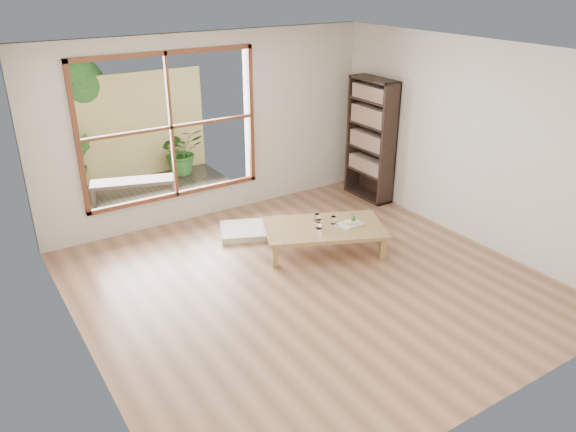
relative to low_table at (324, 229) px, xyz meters
name	(u,v)px	position (x,y,z in m)	size (l,w,h in m)	color
ground	(308,282)	(-0.65, -0.58, -0.29)	(5.00, 5.00, 0.00)	#A77553
low_table	(324,229)	(0.00, 0.00, 0.00)	(1.73, 1.40, 0.33)	tan
floor_cushion	(243,231)	(-0.67, 0.98, -0.25)	(0.59, 0.59, 0.09)	silver
bookshelf	(371,140)	(1.68, 1.11, 0.65)	(0.30, 0.84, 1.88)	black
glass_tall	(319,224)	(-0.10, -0.02, 0.10)	(0.07, 0.07, 0.12)	silver
glass_mid	(333,220)	(0.15, 0.01, 0.09)	(0.07, 0.07, 0.10)	silver
glass_short	(317,217)	(0.03, 0.20, 0.08)	(0.07, 0.07, 0.09)	silver
glass_small	(318,224)	(-0.08, 0.03, 0.08)	(0.06, 0.06, 0.07)	silver
food_tray	(351,222)	(0.34, -0.13, 0.06)	(0.30, 0.22, 0.09)	white
deck	(151,196)	(-1.25, 2.98, -0.29)	(2.80, 2.00, 0.05)	#322C24
garden_bench	(134,184)	(-1.58, 2.73, 0.07)	(1.32, 0.74, 0.40)	black
bamboo_fence	(125,128)	(-1.25, 3.98, 0.61)	(2.80, 0.06, 1.80)	tan
shrub_right	(181,151)	(-0.40, 3.67, 0.14)	(0.74, 0.64, 0.82)	#346224
shrub_left	(76,164)	(-2.17, 3.69, 0.23)	(0.55, 0.44, 1.00)	#346224
garden_tree	(72,86)	(-1.92, 4.28, 1.33)	(1.04, 0.85, 2.22)	#4C3D2D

